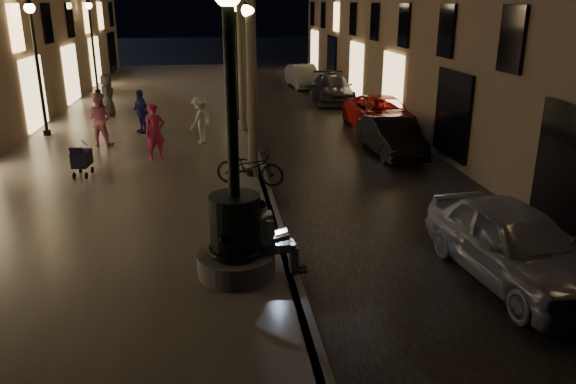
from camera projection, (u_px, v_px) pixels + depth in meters
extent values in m
plane|color=black|center=(247.00, 129.00, 22.54)|extent=(120.00, 120.00, 0.00)
cube|color=black|center=(320.00, 127.00, 22.92)|extent=(6.00, 45.00, 0.02)
cube|color=#67625B|center=(145.00, 129.00, 22.01)|extent=(8.00, 45.00, 0.20)
cube|color=#59595B|center=(247.00, 126.00, 22.51)|extent=(0.25, 45.00, 0.20)
cylinder|color=#59595B|center=(237.00, 264.00, 10.10)|extent=(1.40, 1.40, 0.40)
cylinder|color=black|center=(235.00, 225.00, 9.85)|extent=(0.90, 0.90, 1.10)
torus|color=black|center=(236.00, 248.00, 10.00)|extent=(1.04, 1.04, 0.10)
torus|color=black|center=(235.00, 204.00, 9.73)|extent=(0.89, 0.89, 0.09)
cylinder|color=black|center=(231.00, 103.00, 9.16)|extent=(0.20, 0.20, 3.20)
cube|color=tan|center=(267.00, 247.00, 10.07)|extent=(0.38, 0.25, 0.19)
cube|color=white|center=(263.00, 229.00, 9.95)|extent=(0.48, 0.28, 0.60)
sphere|color=tan|center=(261.00, 208.00, 9.81)|extent=(0.22, 0.22, 0.22)
sphere|color=black|center=(260.00, 206.00, 9.80)|extent=(0.22, 0.22, 0.22)
cube|color=tan|center=(281.00, 248.00, 10.01)|extent=(0.49, 0.14, 0.15)
cube|color=tan|center=(280.00, 244.00, 10.19)|extent=(0.49, 0.14, 0.15)
cube|color=tan|center=(294.00, 260.00, 10.12)|extent=(0.14, 0.13, 0.50)
cube|color=tan|center=(293.00, 256.00, 10.30)|extent=(0.14, 0.13, 0.50)
cube|color=black|center=(300.00, 271.00, 10.21)|extent=(0.28, 0.11, 0.03)
cube|color=black|center=(298.00, 267.00, 10.39)|extent=(0.28, 0.11, 0.03)
cube|color=black|center=(282.00, 242.00, 10.08)|extent=(0.25, 0.35, 0.02)
cube|color=black|center=(273.00, 236.00, 10.02)|extent=(0.09, 0.35, 0.23)
cube|color=#B2E0FF|center=(273.00, 236.00, 10.02)|extent=(0.07, 0.32, 0.19)
cylinder|color=#6B604C|center=(252.00, 86.00, 15.07)|extent=(0.28, 0.28, 5.00)
cylinder|color=#6B604C|center=(242.00, 62.00, 20.69)|extent=(0.28, 0.28, 5.10)
cylinder|color=#6B604C|center=(233.00, 51.00, 26.34)|extent=(0.28, 0.28, 4.90)
cylinder|color=#6B604C|center=(230.00, 39.00, 31.93)|extent=(0.28, 0.28, 5.20)
cylinder|color=black|center=(252.00, 172.00, 15.84)|extent=(0.28, 0.28, 0.20)
cylinder|color=black|center=(250.00, 98.00, 15.17)|extent=(0.12, 0.12, 4.40)
sphere|color=#FFD88C|center=(248.00, 10.00, 14.44)|extent=(0.36, 0.36, 0.36)
cone|color=black|center=(248.00, 0.00, 14.36)|extent=(0.30, 0.30, 0.22)
cylinder|color=black|center=(238.00, 117.00, 23.35)|extent=(0.28, 0.28, 0.20)
cylinder|color=black|center=(237.00, 66.00, 22.67)|extent=(0.12, 0.12, 4.40)
sphere|color=#FFD88C|center=(235.00, 7.00, 21.94)|extent=(0.36, 0.36, 0.36)
cone|color=black|center=(235.00, 0.00, 21.86)|extent=(0.30, 0.30, 0.22)
cylinder|color=black|center=(231.00, 89.00, 30.85)|extent=(0.28, 0.28, 0.20)
cylinder|color=black|center=(230.00, 49.00, 30.17)|extent=(0.12, 0.12, 4.40)
sphere|color=#FFD88C|center=(228.00, 5.00, 29.44)|extent=(0.36, 0.36, 0.36)
cone|color=black|center=(228.00, 0.00, 29.36)|extent=(0.30, 0.30, 0.22)
cylinder|color=black|center=(227.00, 71.00, 38.36)|extent=(0.28, 0.28, 0.20)
cylinder|color=black|center=(226.00, 40.00, 37.68)|extent=(0.12, 0.12, 4.40)
sphere|color=#FFD88C|center=(224.00, 4.00, 36.95)|extent=(0.36, 0.36, 0.36)
cone|color=black|center=(224.00, 0.00, 36.87)|extent=(0.30, 0.30, 0.22)
cylinder|color=black|center=(47.00, 132.00, 20.59)|extent=(0.28, 0.28, 0.20)
cylinder|color=black|center=(39.00, 75.00, 19.91)|extent=(0.12, 0.12, 4.40)
sphere|color=#FFD88C|center=(29.00, 8.00, 19.18)|extent=(0.36, 0.36, 0.36)
cone|color=black|center=(28.00, 0.00, 19.10)|extent=(0.30, 0.30, 0.22)
cylinder|color=black|center=(98.00, 91.00, 29.97)|extent=(0.28, 0.28, 0.20)
cylinder|color=black|center=(93.00, 51.00, 29.29)|extent=(0.12, 0.12, 4.40)
sphere|color=#FFD88C|center=(88.00, 5.00, 28.56)|extent=(0.36, 0.36, 0.36)
cone|color=black|center=(88.00, 0.00, 28.48)|extent=(0.30, 0.30, 0.22)
cube|color=black|center=(82.00, 159.00, 15.65)|extent=(0.48, 0.73, 0.42)
cube|color=black|center=(77.00, 152.00, 15.26)|extent=(0.38, 0.20, 0.27)
cylinder|color=black|center=(74.00, 176.00, 15.52)|extent=(0.06, 0.19, 0.19)
cylinder|color=black|center=(86.00, 176.00, 15.53)|extent=(0.06, 0.19, 0.19)
cylinder|color=black|center=(81.00, 170.00, 16.05)|extent=(0.06, 0.19, 0.19)
cylinder|color=black|center=(92.00, 170.00, 16.06)|extent=(0.06, 0.19, 0.19)
cylinder|color=black|center=(84.00, 142.00, 15.88)|extent=(0.07, 0.42, 0.26)
imported|color=#ADB0B5|center=(514.00, 244.00, 10.15)|extent=(2.12, 4.36, 1.43)
imported|color=black|center=(391.00, 137.00, 18.61)|extent=(1.46, 3.76, 1.22)
imported|color=maroon|center=(381.00, 114.00, 21.93)|extent=(2.31, 4.88, 1.35)
imported|color=#2C2D31|center=(332.00, 88.00, 28.42)|extent=(2.28, 4.76, 1.34)
imported|color=gray|center=(303.00, 76.00, 33.01)|extent=(1.76, 4.14, 1.33)
imported|color=#C12650|center=(155.00, 132.00, 17.22)|extent=(0.74, 0.62, 1.72)
imported|color=#CB6B8D|center=(100.00, 119.00, 18.89)|extent=(1.03, 0.89, 1.80)
imported|color=silver|center=(200.00, 120.00, 19.27)|extent=(1.08, 1.20, 1.62)
imported|color=navy|center=(141.00, 111.00, 20.76)|extent=(0.86, 0.99, 1.60)
imported|color=#2C2D31|center=(107.00, 95.00, 23.69)|extent=(0.65, 0.93, 1.79)
imported|color=black|center=(250.00, 167.00, 14.92)|extent=(1.97, 1.28, 0.98)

